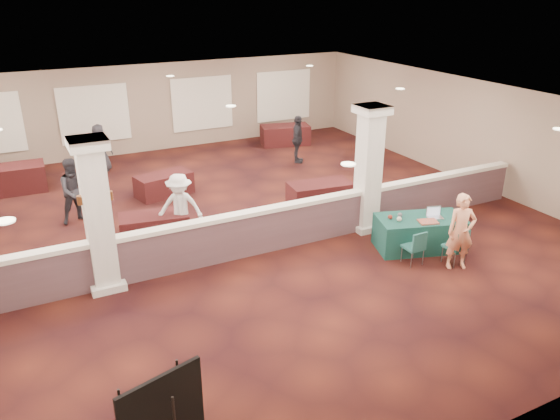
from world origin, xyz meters
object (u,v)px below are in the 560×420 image
woman (461,232)px  attendee_a (75,191)px  far_table_front_center (155,227)px  attendee_d (100,148)px  far_table_back_right (285,135)px  far_table_back_left (10,179)px  far_table_back_center (164,185)px  attendee_b (180,208)px  conf_chair_side (416,245)px  attendee_c (298,139)px  conf_chair_main (458,244)px  far_table_front_right (320,195)px  near_table (420,233)px

woman → attendee_a: 9.61m
far_table_front_center → attendee_d: (-0.18, 6.05, 0.46)m
woman → attendee_a: bearing=159.0°
woman → attendee_a: attendee_a is taller
woman → far_table_back_right: woman is taller
far_table_back_left → far_table_back_right: bearing=5.6°
far_table_back_center → attendee_b: attendee_b is taller
attendee_a → attendee_d: attendee_a is taller
far_table_back_left → far_table_back_center: (4.06, -2.34, -0.08)m
conf_chair_side → woman: 1.00m
far_table_back_left → attendee_c: 9.24m
attendee_a → conf_chair_side: bearing=-53.9°
conf_chair_side → far_table_front_center: conf_chair_side is taller
attendee_b → far_table_back_center: bearing=110.6°
conf_chair_main → far_table_front_center: bearing=136.3°
woman → far_table_back_right: (1.20, 10.63, -0.49)m
woman → attendee_c: woman is taller
far_table_front_right → attendee_a: attendee_a is taller
far_table_back_left → attendee_d: size_ratio=1.25×
attendee_b → conf_chair_main: bearing=-9.5°
near_table → far_table_front_right: (-0.78, 3.30, -0.03)m
woman → far_table_front_center: woman is taller
far_table_front_center → far_table_front_right: bearing=0.0°
far_table_front_center → far_table_back_center: (1.06, 2.90, -0.01)m
near_table → far_table_front_center: 6.41m
far_table_front_center → far_table_back_right: 9.22m
far_table_back_left → attendee_c: attendee_c is taller
attendee_a → conf_chair_main: bearing=-52.3°
attendee_d → near_table: bearing=131.3°
woman → attendee_b: 6.51m
far_table_front_center → attendee_c: attendee_c is taller
conf_chair_side → attendee_a: size_ratio=0.47×
woman → far_table_back_center: bearing=143.0°
conf_chair_side → far_table_back_left: size_ratio=0.41×
conf_chair_main → attendee_b: bearing=135.2°
far_table_back_right → attendee_a: size_ratio=1.06×
near_table → far_table_back_center: (-4.44, 6.20, -0.06)m
far_table_back_center → attendee_a: (-2.57, -0.90, 0.54)m
conf_chair_main → far_table_front_right: 4.45m
far_table_front_center → far_table_back_left: 6.04m
far_table_front_right → far_table_back_center: size_ratio=1.09×
conf_chair_main → attendee_a: size_ratio=0.49×
far_table_back_right → attendee_c: size_ratio=1.11×
conf_chair_side → far_table_front_center: 6.24m
far_table_back_left → attendee_d: (2.82, 0.81, 0.39)m
far_table_back_right → attendee_c: attendee_c is taller
far_table_back_center → attendee_a: attendee_a is taller
far_table_front_right → far_table_back_left: bearing=145.8°
far_table_front_center → far_table_back_right: (6.82, 6.20, 0.04)m
conf_chair_side → woman: bearing=-34.3°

